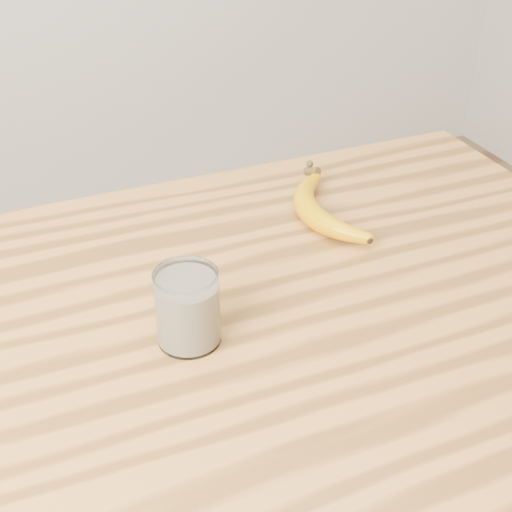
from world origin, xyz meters
name	(u,v)px	position (x,y,z in m)	size (l,w,h in m)	color
table	(246,383)	(0.00, 0.00, 0.77)	(1.20, 0.80, 0.90)	#B87735
smoothie_glass	(188,309)	(-0.09, -0.03, 0.95)	(0.08, 0.08, 0.10)	white
banana	(309,211)	(0.18, 0.18, 0.92)	(0.11, 0.31, 0.04)	#D89400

